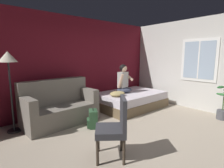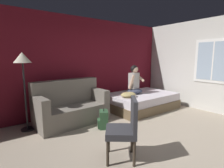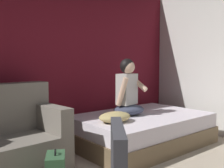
{
  "view_description": "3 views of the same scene",
  "coord_description": "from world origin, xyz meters",
  "views": [
    {
      "loc": [
        -2.35,
        -1.86,
        1.6
      ],
      "look_at": [
        0.89,
        1.94,
        0.8
      ],
      "focal_mm": 28.0,
      "sensor_mm": 36.0,
      "label": 1
    },
    {
      "loc": [
        -2.35,
        -1.86,
        1.6
      ],
      "look_at": [
        0.35,
        1.75,
        0.9
      ],
      "focal_mm": 28.0,
      "sensor_mm": 36.0,
      "label": 2
    },
    {
      "loc": [
        -1.39,
        -0.99,
        1.3
      ],
      "look_at": [
        0.75,
        1.59,
        1.02
      ],
      "focal_mm": 42.0,
      "sensor_mm": 36.0,
      "label": 3
    }
  ],
  "objects": [
    {
      "name": "backpack",
      "position": [
        -0.24,
        1.29,
        0.19
      ],
      "size": [
        0.33,
        0.35,
        0.46
      ],
      "color": "#2D5133",
      "rests_on": "ground"
    },
    {
      "name": "couch",
      "position": [
        -0.68,
        2.05,
        0.39
      ],
      "size": [
        1.75,
        0.93,
        1.04
      ],
      "color": "slate",
      "rests_on": "ground"
    },
    {
      "name": "side_chair",
      "position": [
        -0.65,
        0.06,
        0.53
      ],
      "size": [
        0.65,
        0.65,
        0.98
      ],
      "color": "#382D23",
      "rests_on": "ground"
    },
    {
      "name": "floor_lamp",
      "position": [
        -1.65,
        2.2,
        1.43
      ],
      "size": [
        0.36,
        0.36,
        1.7
      ],
      "color": "black",
      "rests_on": "ground"
    },
    {
      "name": "ground_plane",
      "position": [
        0.0,
        0.0,
        0.0
      ],
      "size": [
        40.0,
        40.0,
        0.0
      ],
      "primitive_type": "plane",
      "color": "tan"
    },
    {
      "name": "throw_pillow",
      "position": [
        0.9,
        1.71,
        0.55
      ],
      "size": [
        0.49,
        0.38,
        0.14
      ],
      "primitive_type": "ellipsoid",
      "rotation": [
        0.0,
        0.0,
        0.04
      ],
      "color": "tan",
      "rests_on": "bed"
    },
    {
      "name": "wall_back_accent",
      "position": [
        0.0,
        2.74,
        1.35
      ],
      "size": [
        10.87,
        0.16,
        2.7
      ],
      "primitive_type": "cube",
      "color": "maroon",
      "rests_on": "ground"
    },
    {
      "name": "person_seated",
      "position": [
        1.39,
        1.97,
        0.84
      ],
      "size": [
        0.61,
        0.55,
        0.88
      ],
      "color": "#383D51",
      "rests_on": "bed"
    },
    {
      "name": "bed",
      "position": [
        1.57,
        1.84,
        0.24
      ],
      "size": [
        2.1,
        1.42,
        0.48
      ],
      "color": "brown",
      "rests_on": "ground"
    },
    {
      "name": "cell_phone",
      "position": [
        1.1,
        1.77,
        0.48
      ],
      "size": [
        0.16,
        0.12,
        0.01
      ],
      "primitive_type": "cube",
      "rotation": [
        0.0,
        0.0,
        1.99
      ],
      "color": "#B7B7BC",
      "rests_on": "bed"
    }
  ]
}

